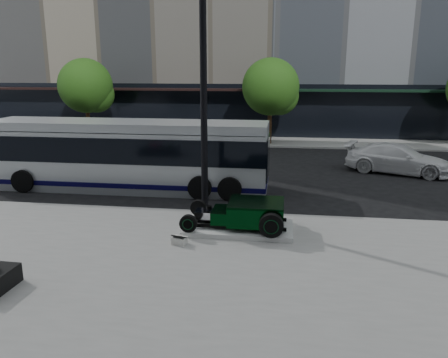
# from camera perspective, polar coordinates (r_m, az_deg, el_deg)

# --- Properties ---
(ground) EXTENTS (120.00, 120.00, 0.00)m
(ground) POSITION_cam_1_polar(r_m,az_deg,el_deg) (17.63, 0.99, -2.56)
(ground) COLOR black
(ground) RESTS_ON ground
(sidewalk_far) EXTENTS (70.00, 4.00, 0.12)m
(sidewalk_far) POSITION_cam_1_polar(r_m,az_deg,el_deg) (31.23, 4.14, 4.91)
(sidewalk_far) COLOR gray
(sidewalk_far) RESTS_ON ground
(street_trees) EXTENTS (29.80, 3.80, 5.70)m
(street_trees) POSITION_cam_1_polar(r_m,az_deg,el_deg) (29.87, 6.38, 11.60)
(street_trees) COLOR black
(street_trees) RESTS_ON sidewalk_far
(display_plinth) EXTENTS (3.40, 1.80, 0.15)m
(display_plinth) POSITION_cam_1_polar(r_m,az_deg,el_deg) (13.93, 1.92, -6.35)
(display_plinth) COLOR silver
(display_plinth) RESTS_ON sidewalk_near
(hot_rod) EXTENTS (3.22, 2.00, 0.81)m
(hot_rod) POSITION_cam_1_polar(r_m,az_deg,el_deg) (13.74, 3.32, -4.45)
(hot_rod) COLOR black
(hot_rod) RESTS_ON display_plinth
(info_plaque) EXTENTS (0.46, 0.39, 0.31)m
(info_plaque) POSITION_cam_1_polar(r_m,az_deg,el_deg) (12.88, -5.85, -7.94)
(info_plaque) COLOR silver
(info_plaque) RESTS_ON sidewalk_near
(lamppost) EXTENTS (0.42, 0.42, 7.66)m
(lamppost) POSITION_cam_1_polar(r_m,az_deg,el_deg) (14.76, -2.64, 8.66)
(lamppost) COLOR black
(lamppost) RESTS_ON sidewalk_near
(transit_bus) EXTENTS (12.12, 2.88, 2.92)m
(transit_bus) POSITION_cam_1_polar(r_m,az_deg,el_deg) (19.32, -12.38, 3.14)
(transit_bus) COLOR silver
(transit_bus) RESTS_ON ground
(white_sedan) EXTENTS (5.39, 3.60, 1.45)m
(white_sedan) POSITION_cam_1_polar(r_m,az_deg,el_deg) (23.47, 21.72, 2.49)
(white_sedan) COLOR white
(white_sedan) RESTS_ON ground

